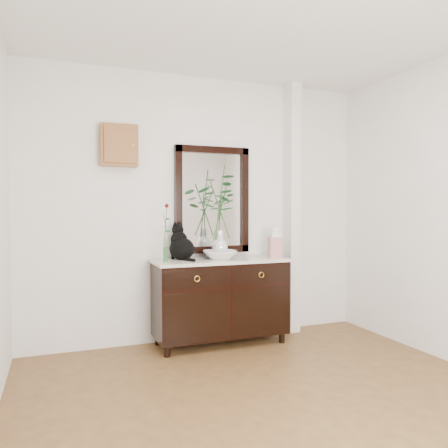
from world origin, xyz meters
name	(u,v)px	position (x,y,z in m)	size (l,w,h in m)	color
ground_plane	(303,427)	(0.00, 0.00, -0.01)	(3.60, 4.00, 0.02)	brown
wall_back	(203,209)	(0.00, 1.98, 1.35)	(3.60, 0.04, 2.70)	white
pilaster	(291,209)	(1.00, 1.90, 1.35)	(0.12, 0.20, 2.70)	white
sideboard	(220,296)	(0.10, 1.73, 0.47)	(1.33, 0.52, 0.82)	black
wall_mirror	(212,200)	(0.10, 1.97, 1.44)	(0.80, 0.06, 1.10)	black
key_cabinet	(119,145)	(-0.85, 1.94, 1.95)	(0.35, 0.10, 0.40)	brown
cat	(182,241)	(-0.27, 1.81, 1.03)	(0.25, 0.31, 0.36)	black
lotus_bowl	(220,255)	(0.10, 1.73, 0.89)	(0.34, 0.34, 0.08)	white
vase_branches	(220,211)	(0.10, 1.73, 1.33)	(0.44, 0.44, 0.92)	silver
bud_vase_rose	(165,232)	(-0.47, 1.69, 1.13)	(0.07, 0.07, 0.55)	#2C6632
ginger_jar	(275,241)	(0.67, 1.66, 1.02)	(0.12, 0.12, 0.33)	white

